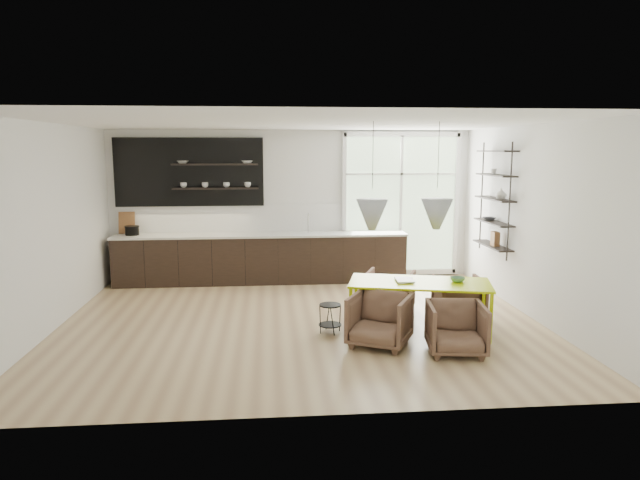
# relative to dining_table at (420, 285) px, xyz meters

# --- Properties ---
(room) EXTENTS (7.02, 6.01, 2.91)m
(room) POSITION_rel_dining_table_xyz_m (-1.05, 1.64, 0.80)
(room) COLOR tan
(room) RESTS_ON ground
(kitchen_run) EXTENTS (5.54, 0.69, 2.75)m
(kitchen_run) POSITION_rel_dining_table_xyz_m (-2.33, 3.23, -0.06)
(kitchen_run) COLOR black
(kitchen_run) RESTS_ON ground
(right_shelving) EXTENTS (0.26, 1.22, 1.90)m
(right_shelving) POSITION_rel_dining_table_xyz_m (1.73, 1.71, 0.99)
(right_shelving) COLOR black
(right_shelving) RESTS_ON ground
(dining_table) EXTENTS (2.09, 1.31, 0.71)m
(dining_table) POSITION_rel_dining_table_xyz_m (0.00, 0.00, 0.00)
(dining_table) COLOR #BEDE00
(dining_table) RESTS_ON ground
(armchair_back_left) EXTENTS (0.94, 0.95, 0.67)m
(armchair_back_left) POSITION_rel_dining_table_xyz_m (-0.23, 0.91, -0.32)
(armchair_back_left) COLOR brown
(armchair_back_left) RESTS_ON ground
(armchair_back_right) EXTENTS (0.73, 0.74, 0.64)m
(armchair_back_right) POSITION_rel_dining_table_xyz_m (0.75, 0.52, -0.34)
(armchair_back_right) COLOR brown
(armchair_back_right) RESTS_ON ground
(armchair_front_left) EXTENTS (1.00, 1.00, 0.69)m
(armchair_front_left) POSITION_rel_dining_table_xyz_m (-0.67, -0.55, -0.31)
(armchair_front_left) COLOR brown
(armchair_front_left) RESTS_ON ground
(armchair_front_right) EXTENTS (0.78, 0.80, 0.65)m
(armchair_front_right) POSITION_rel_dining_table_xyz_m (0.23, -0.93, -0.33)
(armchair_front_right) COLOR brown
(armchair_front_right) RESTS_ON ground
(wire_stool) EXTENTS (0.32, 0.32, 0.41)m
(wire_stool) POSITION_rel_dining_table_xyz_m (-1.25, 0.03, -0.40)
(wire_stool) COLOR black
(wire_stool) RESTS_ON ground
(table_book) EXTENTS (0.26, 0.34, 0.03)m
(table_book) POSITION_rel_dining_table_xyz_m (-0.33, 0.06, 0.06)
(table_book) COLOR white
(table_book) RESTS_ON dining_table
(table_bowl) EXTENTS (0.27, 0.27, 0.06)m
(table_bowl) POSITION_rel_dining_table_xyz_m (0.52, -0.04, 0.08)
(table_bowl) COLOR #578C63
(table_bowl) RESTS_ON dining_table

